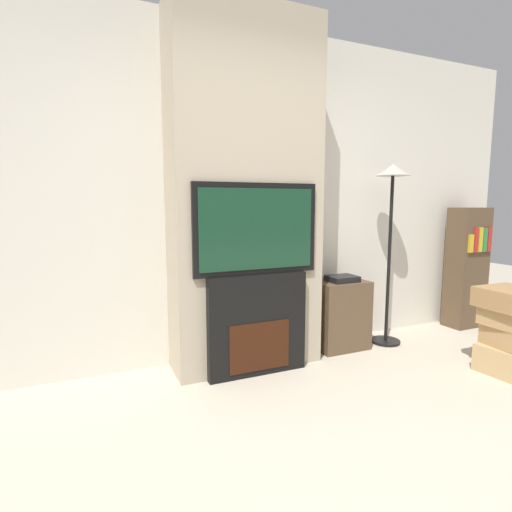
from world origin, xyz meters
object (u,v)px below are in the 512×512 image
object	(u,v)px
bookshelf	(467,267)
television	(256,229)
box_stack	(512,331)
floor_lamp	(391,206)
media_stand	(339,313)
fireplace	(256,324)

from	to	relation	value
bookshelf	television	bearing A→B (deg)	-175.19
television	box_stack	world-z (taller)	television
television	bookshelf	world-z (taller)	television
floor_lamp	media_stand	world-z (taller)	floor_lamp
fireplace	floor_lamp	size ratio (longest dim) A/B	0.48
fireplace	media_stand	distance (m)	0.93
box_stack	bookshelf	world-z (taller)	bookshelf
fireplace	television	distance (m)	0.72
media_stand	bookshelf	size ratio (longest dim) A/B	0.53
bookshelf	floor_lamp	bearing A→B (deg)	-175.81
box_stack	fireplace	bearing A→B (deg)	156.89
box_stack	bookshelf	bearing A→B (deg)	54.41
media_stand	bookshelf	bearing A→B (deg)	-0.18
floor_lamp	box_stack	xyz separation A→B (m)	(0.42, -0.89, -0.94)
television	media_stand	bearing A→B (deg)	13.35
fireplace	floor_lamp	xyz separation A→B (m)	(1.37, 0.13, 0.88)
television	bookshelf	size ratio (longest dim) A/B	0.77
television	floor_lamp	size ratio (longest dim) A/B	0.59
television	bookshelf	distance (m)	2.54
fireplace	floor_lamp	world-z (taller)	floor_lamp
fireplace	bookshelf	size ratio (longest dim) A/B	0.62
television	floor_lamp	xyz separation A→B (m)	(1.37, 0.13, 0.16)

